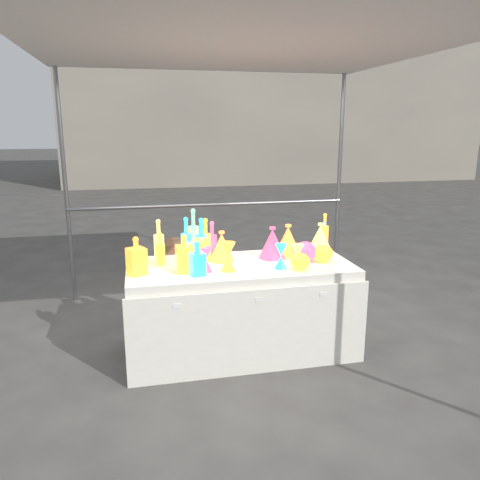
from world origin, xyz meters
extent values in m
plane|color=#5C5955|center=(0.00, 0.00, 0.00)|extent=(80.00, 80.00, 0.00)
cylinder|color=gray|center=(-1.50, 1.50, 1.20)|extent=(0.04, 0.04, 2.40)
cylinder|color=gray|center=(1.50, 1.50, 1.20)|extent=(0.04, 0.04, 2.40)
cube|color=white|center=(0.00, 0.00, 2.43)|extent=(3.15, 3.15, 0.06)
cylinder|color=gray|center=(0.00, 1.47, 1.00)|extent=(3.00, 0.04, 0.04)
cube|color=white|center=(0.00, 0.00, 0.38)|extent=(1.80, 0.80, 0.75)
cube|color=white|center=(0.00, -0.42, 0.34)|extent=(1.84, 0.02, 0.68)
cube|color=white|center=(-0.55, -0.43, 0.60)|extent=(0.06, 0.00, 0.03)
cube|color=white|center=(0.05, -0.43, 0.60)|extent=(0.06, 0.00, 0.03)
cube|color=white|center=(0.55, -0.43, 0.60)|extent=(0.06, 0.00, 0.03)
cube|color=#A19886|center=(4.00, 14.00, 3.00)|extent=(14.00, 6.00, 6.00)
cube|color=#9F6B47|center=(-0.16, 2.13, 0.22)|extent=(0.66, 0.51, 0.44)
cube|color=#9F6B47|center=(0.50, 2.52, 0.03)|extent=(0.84, 0.63, 0.07)
camera|label=1|loc=(-0.77, -3.54, 1.83)|focal=35.00mm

